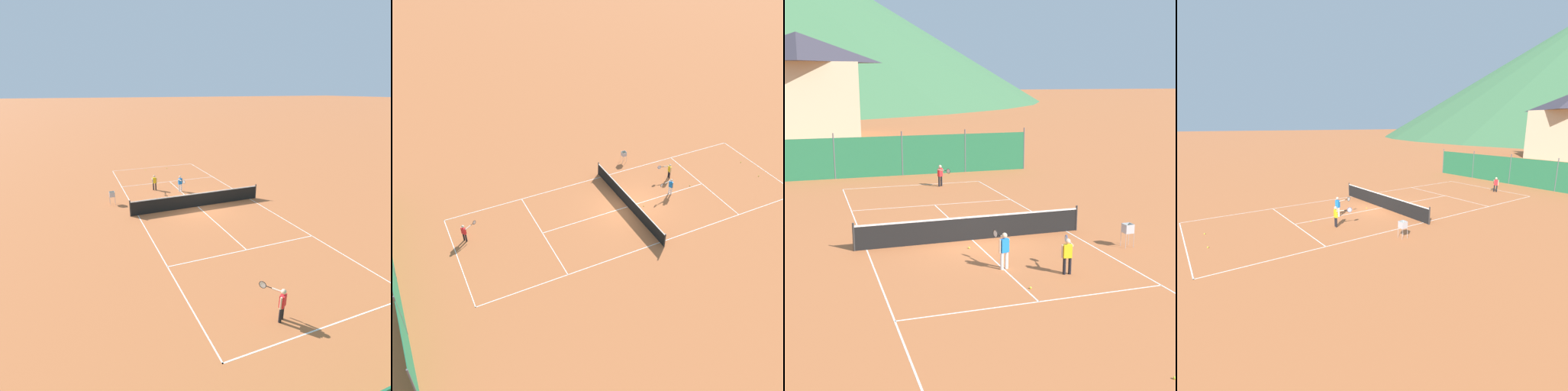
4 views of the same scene
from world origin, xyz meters
The scene contains 11 objects.
ground_plane centered at (0.00, 0.00, 0.00)m, with size 600.00×600.00×0.00m, color #BC6638.
court_line_markings centered at (0.00, 0.00, 0.00)m, with size 8.25×23.85×0.01m.
tennis_net centered at (0.00, 0.00, 0.50)m, with size 9.18×0.08×1.06m.
player_far_service centered at (1.48, 11.04, 0.74)m, with size 0.56×1.05×1.27m.
player_near_service centered at (1.80, -4.57, 0.70)m, with size 0.55×0.97×1.20m.
player_near_baseline centered at (0.02, -3.49, 0.73)m, with size 0.41×1.08×1.25m.
tennis_ball_service_box centered at (-0.44, -1.04, 0.03)m, with size 0.07×0.07×0.07m, color #CCE033.
tennis_ball_near_corner centered at (-1.09, -10.93, 0.03)m, with size 0.07×0.07×0.07m, color #CCE033.
tennis_ball_far_corner centered at (1.06, -11.03, 0.03)m, with size 0.07×0.07×0.07m, color #CCE033.
tennis_ball_by_net_right centered at (0.17, -5.42, 0.03)m, with size 0.07×0.07×0.07m, color #CCE033.
ball_hopper centered at (5.30, -2.64, 0.66)m, with size 0.36×0.36×0.89m.
Camera 2 is at (-21.45, 13.53, 19.68)m, focal length 42.00 mm.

